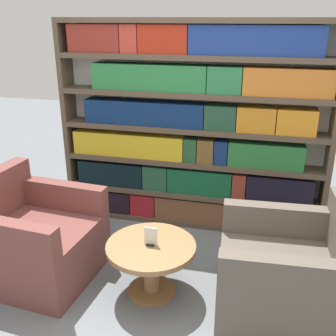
{
  "coord_description": "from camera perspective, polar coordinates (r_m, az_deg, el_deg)",
  "views": [
    {
      "loc": [
        0.68,
        -2.18,
        2.04
      ],
      "look_at": [
        -0.07,
        0.8,
        0.86
      ],
      "focal_mm": 42.0,
      "sensor_mm": 36.0,
      "label": 1
    }
  ],
  "objects": [
    {
      "name": "ground_plane",
      "position": [
        3.06,
        -2.59,
        -20.76
      ],
      "size": [
        14.0,
        14.0,
        0.0
      ],
      "primitive_type": "plane",
      "color": "slate"
    },
    {
      "name": "table_sign",
      "position": [
        2.99,
        -2.51,
        -10.06
      ],
      "size": [
        0.1,
        0.06,
        0.14
      ],
      "color": "black",
      "rests_on": "coffee_table"
    },
    {
      "name": "armchair_right",
      "position": [
        3.01,
        17.08,
        -15.03
      ],
      "size": [
        0.97,
        0.9,
        0.86
      ],
      "rotation": [
        0.0,
        0.0,
        -1.51
      ],
      "color": "brown",
      "rests_on": "ground_plane"
    },
    {
      "name": "coffee_table",
      "position": [
        3.09,
        -2.46,
        -12.99
      ],
      "size": [
        0.69,
        0.69,
        0.43
      ],
      "color": "olive",
      "rests_on": "ground_plane"
    },
    {
      "name": "bookshelf",
      "position": [
        3.87,
        3.58,
        5.72
      ],
      "size": [
        2.63,
        0.3,
        2.04
      ],
      "color": "silver",
      "rests_on": "ground_plane"
    },
    {
      "name": "armchair_left",
      "position": [
        3.48,
        -18.92,
        -10.0
      ],
      "size": [
        0.98,
        0.91,
        0.86
      ],
      "rotation": [
        0.0,
        0.0,
        1.49
      ],
      "color": "brown",
      "rests_on": "ground_plane"
    }
  ]
}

